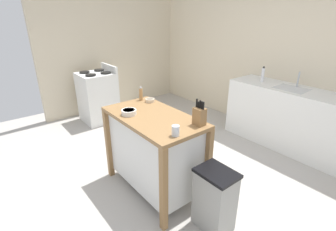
# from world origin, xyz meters

# --- Properties ---
(ground_plane) EXTENTS (6.69, 6.69, 0.00)m
(ground_plane) POSITION_xyz_m (0.00, 0.00, 0.00)
(ground_plane) COLOR #ADA8A0
(ground_plane) RESTS_ON ground
(wall_back) EXTENTS (5.69, 0.10, 2.60)m
(wall_back) POSITION_xyz_m (0.00, 2.44, 1.30)
(wall_back) COLOR beige
(wall_back) RESTS_ON ground
(wall_left) EXTENTS (0.10, 3.04, 2.60)m
(wall_left) POSITION_xyz_m (-2.84, 0.92, 1.30)
(wall_left) COLOR beige
(wall_left) RESTS_ON ground
(kitchen_island) EXTENTS (1.16, 0.64, 0.93)m
(kitchen_island) POSITION_xyz_m (0.00, -0.10, 0.52)
(kitchen_island) COLOR olive
(kitchen_island) RESTS_ON ground
(knife_block) EXTENTS (0.11, 0.09, 0.25)m
(knife_block) POSITION_xyz_m (0.46, 0.12, 1.02)
(knife_block) COLOR olive
(knife_block) RESTS_ON kitchen_island
(bowl_ceramic_wide) EXTENTS (0.11, 0.11, 0.04)m
(bowl_ceramic_wide) POSITION_xyz_m (-0.38, 0.12, 0.95)
(bowl_ceramic_wide) COLOR beige
(bowl_ceramic_wide) RESTS_ON kitchen_island
(bowl_stoneware_deep) EXTENTS (0.16, 0.16, 0.05)m
(bowl_stoneware_deep) POSITION_xyz_m (-0.18, -0.28, 0.96)
(bowl_stoneware_deep) COLOR silver
(bowl_stoneware_deep) RESTS_ON kitchen_island
(drinking_cup) EXTENTS (0.07, 0.07, 0.10)m
(drinking_cup) POSITION_xyz_m (0.50, -0.21, 0.97)
(drinking_cup) COLOR silver
(drinking_cup) RESTS_ON kitchen_island
(pepper_grinder) EXTENTS (0.04, 0.04, 0.17)m
(pepper_grinder) POSITION_xyz_m (-0.50, 0.07, 1.01)
(pepper_grinder) COLOR #AD7F4C
(pepper_grinder) RESTS_ON kitchen_island
(trash_bin) EXTENTS (0.36, 0.28, 0.63)m
(trash_bin) POSITION_xyz_m (0.82, -0.00, 0.32)
(trash_bin) COLOR gray
(trash_bin) RESTS_ON ground
(sink_counter) EXTENTS (1.78, 0.60, 0.91)m
(sink_counter) POSITION_xyz_m (0.39, 2.09, 0.46)
(sink_counter) COLOR silver
(sink_counter) RESTS_ON ground
(sink_faucet) EXTENTS (0.02, 0.02, 0.22)m
(sink_faucet) POSITION_xyz_m (0.39, 2.23, 1.02)
(sink_faucet) COLOR #B7BCC1
(sink_faucet) RESTS_ON sink_counter
(bottle_dish_soap) EXTENTS (0.05, 0.05, 0.24)m
(bottle_dish_soap) POSITION_xyz_m (-0.09, 2.07, 1.03)
(bottle_dish_soap) COLOR white
(bottle_dish_soap) RESTS_ON sink_counter
(stove) EXTENTS (0.60, 0.60, 1.03)m
(stove) POSITION_xyz_m (-2.29, 0.25, 0.46)
(stove) COLOR silver
(stove) RESTS_ON ground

